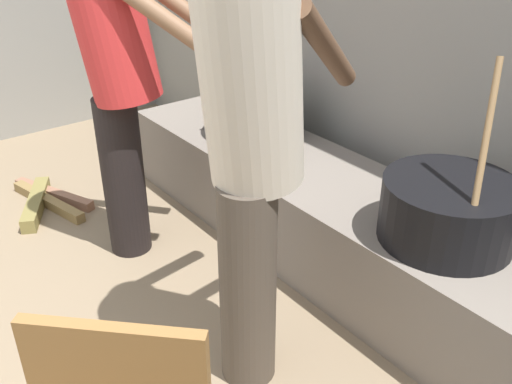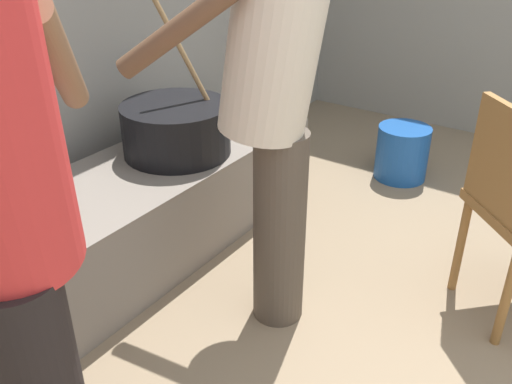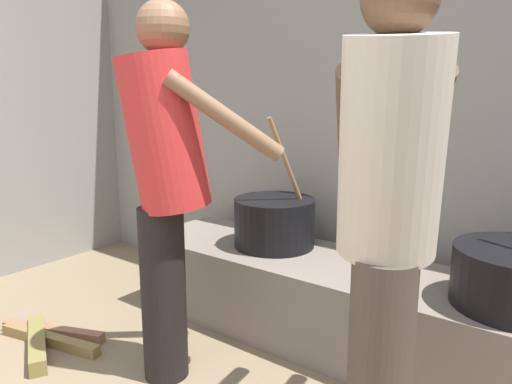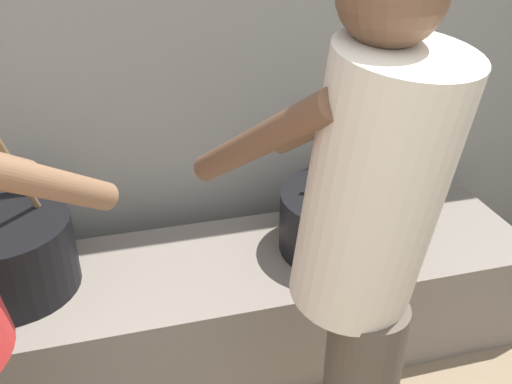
# 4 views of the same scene
# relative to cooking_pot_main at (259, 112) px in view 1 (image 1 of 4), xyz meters

# --- Properties ---
(hearth_ledge) EXTENTS (2.72, 0.60, 0.43)m
(hearth_ledge) POSITION_rel_cooking_pot_main_xyz_m (0.61, -0.05, -0.35)
(hearth_ledge) COLOR slate
(hearth_ledge) RESTS_ON ground_plane
(cooking_pot_main) EXTENTS (0.45, 0.45, 0.72)m
(cooking_pot_main) POSITION_rel_cooking_pot_main_xyz_m (0.00, 0.00, 0.00)
(cooking_pot_main) COLOR black
(cooking_pot_main) RESTS_ON hearth_ledge
(cooking_pot_secondary) EXTENTS (0.50, 0.50, 0.69)m
(cooking_pot_secondary) POSITION_rel_cooking_pot_main_xyz_m (1.22, -0.06, -0.01)
(cooking_pot_secondary) COLOR black
(cooking_pot_secondary) RESTS_ON hearth_ledge
(cook_in_cream_shirt) EXTENTS (0.57, 0.75, 1.64)m
(cook_in_cream_shirt) POSITION_rel_cooking_pot_main_xyz_m (0.95, -0.77, 0.37)
(cook_in_cream_shirt) COLOR #4C4238
(cook_in_cream_shirt) RESTS_ON ground_plane
(cook_in_red_shirt) EXTENTS (0.69, 0.71, 1.64)m
(cook_in_red_shirt) POSITION_rel_cooking_pot_main_xyz_m (-0.04, -0.74, 0.37)
(cook_in_red_shirt) COLOR black
(cook_in_red_shirt) RESTS_ON ground_plane
(firewood_pile) EXTENTS (0.66, 0.42, 0.08)m
(firewood_pile) POSITION_rel_cooking_pot_main_xyz_m (-0.75, -0.97, -0.54)
(firewood_pile) COLOR #92644C
(firewood_pile) RESTS_ON ground_plane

